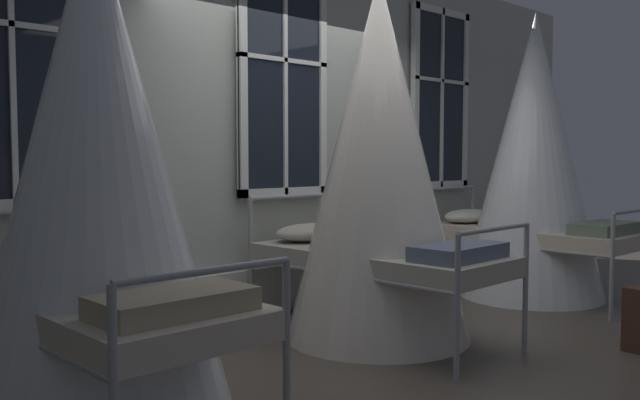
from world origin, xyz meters
TOP-DOWN VIEW (x-y plane):
  - ground at (0.00, 0.00)m, footprint 17.03×17.03m
  - back_wall_with_windows at (0.00, 1.19)m, footprint 9.51×0.10m
  - window_bank at (0.00, 1.07)m, footprint 5.34×0.10m
  - cot_first at (-2.20, -0.01)m, footprint 1.35×1.96m
  - cot_second at (-0.01, 0.04)m, footprint 1.35×1.96m
  - cot_third at (2.18, -0.00)m, footprint 1.35×1.97m

SIDE VIEW (x-z plane):
  - ground at x=0.00m, z-range 0.00..0.00m
  - window_bank at x=0.00m, z-range -0.32..2.49m
  - cot_first at x=-2.20m, z-range -0.04..2.52m
  - cot_second at x=-0.01m, z-range -0.04..2.60m
  - cot_third at x=2.18m, z-range -0.04..2.64m
  - back_wall_with_windows at x=0.00m, z-range 0.00..3.17m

